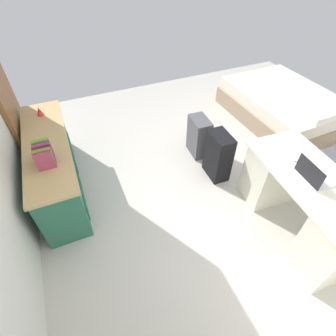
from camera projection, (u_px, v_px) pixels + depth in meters
ground_plane at (234, 178)px, 3.46m from camera, size 6.01×6.01×0.00m
door_wooden at (5, 95)px, 3.03m from camera, size 0.88×0.05×2.04m
desk at (303, 204)px, 2.66m from camera, size 1.49×0.78×0.76m
credenza at (55, 166)px, 3.11m from camera, size 1.80×0.48×0.73m
bed at (283, 106)px, 4.35m from camera, size 1.93×1.44×0.58m
suitcase_black at (218, 156)px, 3.30m from camera, size 0.37×0.23×0.65m
suitcase_spare_grey at (199, 136)px, 3.66m from camera, size 0.37×0.24×0.57m
laptop at (313, 175)px, 2.38m from camera, size 0.33×0.25×0.21m
computer_mouse at (297, 159)px, 2.59m from camera, size 0.07×0.10×0.03m
book_row at (44, 155)px, 2.55m from camera, size 0.23×0.17×0.22m
figurine_small at (39, 111)px, 3.21m from camera, size 0.08×0.08×0.11m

